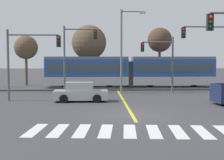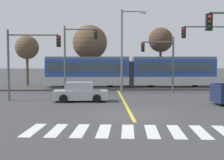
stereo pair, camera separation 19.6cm
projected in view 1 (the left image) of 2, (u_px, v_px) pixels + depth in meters
The scene contains 23 objects.
ground_plane at pixel (132, 115), 18.54m from camera, with size 200.00×200.00×0.00m, color #3D3D3F.
track_bed at pixel (117, 88), 34.70m from camera, with size 120.00×4.00×0.18m, color #4C4742.
rail_near at pixel (117, 88), 33.97m from camera, with size 120.00×0.08×0.10m, color #939399.
rail_far at pixel (116, 86), 35.41m from camera, with size 120.00×0.08×0.10m, color #939399.
light_rail_tram at pixel (130, 71), 34.63m from camera, with size 18.50×2.64×3.43m.
crosswalk_stripe_0 at pixel (35, 130), 14.47m from camera, with size 0.56×2.80×0.01m, color silver.
crosswalk_stripe_1 at pixel (58, 130), 14.42m from camera, with size 0.56×2.80×0.01m, color silver.
crosswalk_stripe_2 at pixel (82, 131), 14.38m from camera, with size 0.56×2.80×0.01m, color silver.
crosswalk_stripe_3 at pixel (106, 131), 14.33m from camera, with size 0.56×2.80×0.01m, color silver.
crosswalk_stripe_4 at pixel (130, 131), 14.28m from camera, with size 0.56×2.80×0.01m, color silver.
crosswalk_stripe_5 at pixel (154, 131), 14.24m from camera, with size 0.56×2.80×0.01m, color silver.
crosswalk_stripe_6 at pixel (178, 131), 14.19m from camera, with size 0.56×2.80×0.01m, color silver.
crosswalk_stripe_7 at pixel (202, 132), 14.14m from camera, with size 0.56×2.80×0.01m, color silver.
lane_centre_line at pixel (124, 101), 24.48m from camera, with size 0.20×16.51×0.01m, color gold.
sedan_crossing at pixel (81, 93), 24.43m from camera, with size 4.22×1.97×1.52m.
traffic_light_mid_right at pixel (214, 48), 26.09m from camera, with size 4.25×0.38×6.50m.
traffic_light_far_left at pixel (75, 49), 30.14m from camera, with size 3.25×0.38×6.53m.
traffic_light_mid_left at pixel (27, 53), 24.68m from camera, with size 4.25×0.38×5.65m.
traffic_light_far_right at pixel (161, 56), 30.63m from camera, with size 3.25×0.38×5.50m.
street_lamp_centre at pixel (124, 45), 31.16m from camera, with size 2.51×0.28×8.26m.
bare_tree_far_west at pixel (26, 48), 39.58m from camera, with size 3.00×3.00×6.34m.
bare_tree_west at pixel (89, 43), 39.12m from camera, with size 4.36×4.36×7.62m.
bare_tree_east at pixel (160, 40), 40.52m from camera, with size 3.18×3.18×7.44m.
Camera 1 is at (-1.94, -18.30, 3.27)m, focal length 50.00 mm.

